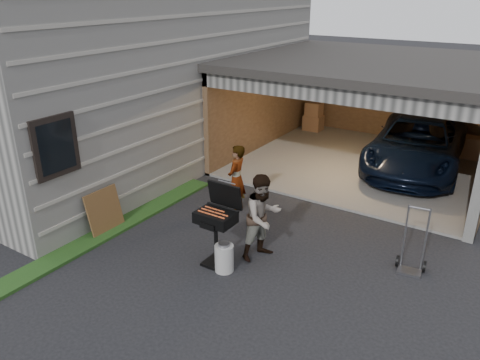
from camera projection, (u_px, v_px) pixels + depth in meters
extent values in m
plane|color=black|center=(199.00, 265.00, 8.36)|extent=(80.00, 80.00, 0.00)
cube|color=#474744|center=(115.00, 56.00, 13.42)|extent=(7.00, 11.00, 5.50)
cube|color=#193814|center=(70.00, 252.00, 8.71)|extent=(0.50, 8.00, 0.06)
cube|color=#605E59|center=(363.00, 164.00, 13.00)|extent=(6.50, 6.00, 0.06)
cube|color=#493322|center=(399.00, 98.00, 14.76)|extent=(6.50, 0.15, 2.70)
cube|color=#493322|center=(265.00, 103.00, 14.09)|extent=(0.15, 6.00, 2.70)
cube|color=#2D2B28|center=(374.00, 63.00, 11.94)|extent=(6.80, 6.30, 0.20)
cube|color=#474744|center=(328.00, 94.00, 9.79)|extent=(6.50, 0.16, 0.36)
cube|color=silver|center=(349.00, 80.00, 10.69)|extent=(6.00, 2.40, 0.06)
cube|color=brown|center=(313.00, 123.00, 15.88)|extent=(0.60, 0.50, 0.50)
cube|color=brown|center=(314.00, 109.00, 15.70)|extent=(0.50, 0.45, 0.45)
cube|color=brown|center=(473.00, 148.00, 13.27)|extent=(0.55, 0.50, 0.60)
imported|color=black|center=(417.00, 146.00, 12.43)|extent=(2.70, 5.04, 1.34)
imported|color=#C5E2F8|center=(237.00, 179.00, 10.09)|extent=(0.44, 0.60, 1.52)
imported|color=#3D1C18|center=(263.00, 217.00, 8.32)|extent=(0.85, 0.95, 1.61)
cube|color=black|center=(216.00, 263.00, 8.38)|extent=(0.42, 0.42, 0.05)
cylinder|color=black|center=(216.00, 242.00, 8.22)|extent=(0.07, 0.07, 0.84)
cube|color=black|center=(215.00, 217.00, 8.03)|extent=(0.66, 0.46, 0.20)
cube|color=#59595B|center=(215.00, 213.00, 8.00)|extent=(0.60, 0.40, 0.02)
cube|color=black|center=(225.00, 195.00, 8.14)|extent=(0.66, 0.12, 0.46)
cylinder|color=silver|center=(224.00, 258.00, 8.11)|extent=(0.39, 0.39, 0.50)
cube|color=brown|center=(105.00, 211.00, 9.35)|extent=(0.22, 0.80, 0.89)
cube|color=slate|center=(409.00, 271.00, 8.13)|extent=(0.43, 0.30, 0.05)
cylinder|color=black|center=(397.00, 261.00, 8.30)|extent=(0.07, 0.21, 0.20)
cylinder|color=black|center=(424.00, 267.00, 8.12)|extent=(0.07, 0.21, 0.20)
cylinder|color=slate|center=(405.00, 236.00, 8.07)|extent=(0.03, 0.03, 1.19)
cylinder|color=slate|center=(425.00, 240.00, 7.94)|extent=(0.03, 0.03, 1.19)
cylinder|color=slate|center=(420.00, 208.00, 7.79)|extent=(0.34, 0.08, 0.03)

